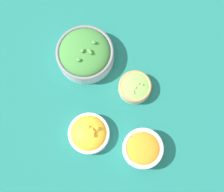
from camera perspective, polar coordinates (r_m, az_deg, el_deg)
ground_plane at (r=1.09m, az=-0.00°, el=-0.37°), size 3.00×3.00×0.00m
bowl_lettuce at (r=1.07m, az=4.21°, el=1.69°), size 0.11×0.11×0.06m
bowl_squash at (r=1.04m, az=-4.24°, el=-6.82°), size 0.14×0.14×0.07m
bowl_carrots at (r=1.03m, az=5.64°, el=-9.54°), size 0.13×0.13×0.07m
bowl_broccoli at (r=1.10m, az=-4.96°, el=7.77°), size 0.20×0.20×0.10m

